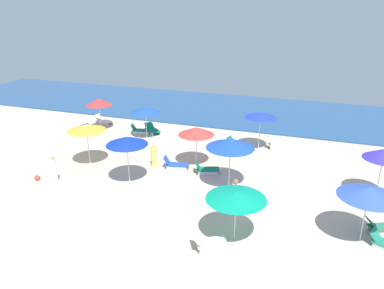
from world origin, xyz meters
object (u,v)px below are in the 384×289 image
lounge_chair_0_1 (206,169)px  umbrella_9 (145,110)px  lounge_chair_8_1 (103,121)px  beachgoer_3 (54,170)px  umbrella_0 (196,131)px  umbrella_5 (384,154)px  umbrella_7 (86,128)px  umbrella_4 (127,141)px  umbrella_1 (261,115)px  lounge_chair_1_1 (277,144)px  umbrella_2 (236,195)px  umbrella_8 (99,102)px  lounge_chair_8_0 (90,130)px  umbrella_3 (369,192)px  lounge_chair_0_0 (175,164)px  lounge_chair_9_0 (152,130)px  beachgoer_6 (235,196)px  beach_ball_0 (37,178)px  lounge_chair_3_0 (382,227)px  lounge_chair_1_0 (235,143)px  lounge_chair_2_0 (209,243)px  beachgoer_5 (154,156)px  lounge_chair_9_1 (140,130)px  umbrella_6 (230,143)px

lounge_chair_0_1 → umbrella_9: 7.36m
lounge_chair_8_1 → beachgoer_3: 10.32m
umbrella_0 → lounge_chair_8_1: (-9.53, 5.18, -1.87)m
umbrella_5 → umbrella_7: umbrella_5 is taller
umbrella_5 → umbrella_4: bearing=-168.2°
lounge_chair_8_1 → lounge_chair_0_1: bearing=-113.4°
umbrella_1 → lounge_chair_1_1: bearing=22.4°
umbrella_7 → umbrella_2: bearing=-24.9°
umbrella_7 → umbrella_8: bearing=116.1°
lounge_chair_8_0 → umbrella_1: bearing=-64.0°
umbrella_3 → lounge_chair_8_0: size_ratio=1.60×
lounge_chair_0_0 → umbrella_4: umbrella_4 is taller
lounge_chair_9_0 → beachgoer_6: (8.25, -8.79, 0.53)m
lounge_chair_0_1 → beach_ball_0: lounge_chair_0_1 is taller
lounge_chair_1_1 → lounge_chair_8_0: bearing=81.2°
umbrella_3 → lounge_chair_9_0: 16.58m
beachgoer_3 → lounge_chair_3_0: bearing=-135.8°
lounge_chair_1_0 → lounge_chair_3_0: 11.29m
beach_ball_0 → lounge_chair_8_0: bearing=102.5°
umbrella_1 → lounge_chair_8_0: (-12.27, -0.99, -2.09)m
umbrella_2 → lounge_chair_3_0: (5.75, 2.54, -1.80)m
beach_ball_0 → lounge_chair_3_0: bearing=2.6°
umbrella_5 → lounge_chair_9_0: umbrella_5 is taller
lounge_chair_2_0 → umbrella_3: umbrella_3 is taller
umbrella_2 → lounge_chair_2_0: size_ratio=1.64×
beachgoer_5 → beach_ball_0: beachgoer_5 is taller
lounge_chair_1_0 → lounge_chair_9_0: size_ratio=0.87×
umbrella_2 → umbrella_4: 7.26m
beachgoer_5 → beachgoer_6: (5.62, -3.41, 0.11)m
umbrella_2 → beach_ball_0: bearing=171.1°
umbrella_5 → lounge_chair_9_0: 15.60m
umbrella_0 → lounge_chair_2_0: size_ratio=1.59×
lounge_chair_8_1 → lounge_chair_9_1: lounge_chair_9_1 is taller
lounge_chair_0_0 → lounge_chair_1_1: 7.30m
lounge_chair_9_0 → beachgoer_6: size_ratio=0.93×
umbrella_0 → lounge_chair_8_1: 11.01m
umbrella_3 → lounge_chair_8_0: umbrella_3 is taller
lounge_chair_0_1 → lounge_chair_8_0: 10.75m
umbrella_3 → umbrella_8: size_ratio=1.00×
lounge_chair_9_0 → umbrella_9: bearing=-138.3°
beach_ball_0 → lounge_chair_2_0: bearing=-14.5°
lounge_chair_0_0 → umbrella_8: bearing=48.7°
umbrella_3 → lounge_chair_9_1: size_ratio=1.58×
beach_ball_0 → beachgoer_3: bearing=8.9°
lounge_chair_2_0 → beachgoer_3: 9.94m
lounge_chair_1_0 → beachgoer_3: size_ratio=0.87×
umbrella_2 → lounge_chair_2_0: umbrella_2 is taller
umbrella_6 → beach_ball_0: bearing=-164.9°
umbrella_6 → umbrella_7: bearing=179.2°
umbrella_3 → lounge_chair_1_0: bearing=129.5°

